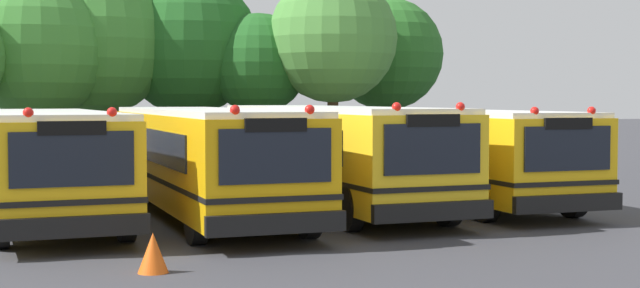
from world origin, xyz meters
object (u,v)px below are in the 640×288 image
at_px(school_bus_2, 332,152).
at_px(tree_5, 328,40).
at_px(school_bus_0, 47,160).
at_px(school_bus_1, 205,157).
at_px(tree_3, 188,44).
at_px(traffic_cone, 153,253).
at_px(school_bus_3, 458,152).
at_px(tree_4, 259,63).
at_px(tree_6, 390,54).
at_px(tree_2, 99,43).
at_px(tree_1, 36,49).

xyz_separation_m(school_bus_2, tree_5, (3.20, 9.04, 3.35)).
height_order(school_bus_0, school_bus_1, school_bus_1).
relative_size(tree_3, traffic_cone, 11.43).
height_order(school_bus_2, school_bus_3, school_bus_2).
height_order(school_bus_3, tree_4, tree_4).
relative_size(tree_4, traffic_cone, 9.10).
xyz_separation_m(school_bus_3, tree_3, (-4.58, 11.86, 3.32)).
distance_m(school_bus_2, tree_6, 13.65).
distance_m(school_bus_1, tree_4, 11.83).
relative_size(tree_5, traffic_cone, 11.23).
xyz_separation_m(school_bus_3, traffic_cone, (-8.95, -6.82, -1.02)).
bearing_deg(tree_2, tree_3, 0.18).
bearing_deg(tree_1, tree_2, 28.66).
relative_size(tree_1, traffic_cone, 10.67).
bearing_deg(tree_1, school_bus_1, -73.70).
relative_size(tree_1, tree_3, 0.93).
relative_size(tree_3, tree_4, 1.26).
bearing_deg(school_bus_0, traffic_cone, 98.17).
relative_size(tree_5, tree_6, 1.07).
bearing_deg(tree_3, school_bus_1, -99.77).
bearing_deg(tree_1, tree_5, -8.72).
distance_m(tree_1, tree_2, 2.47).
height_order(tree_2, tree_5, tree_2).
bearing_deg(school_bus_3, school_bus_1, 2.45).
relative_size(school_bus_2, tree_1, 1.61).
bearing_deg(school_bus_1, tree_5, -124.72).
distance_m(tree_3, traffic_cone, 19.67).
distance_m(school_bus_3, tree_4, 11.00).
bearing_deg(school_bus_3, tree_5, -88.69).
distance_m(school_bus_2, tree_2, 12.89).
height_order(school_bus_1, tree_5, tree_5).
distance_m(school_bus_1, school_bus_3, 6.68).
bearing_deg(tree_4, school_bus_2, -95.87).
relative_size(school_bus_0, traffic_cone, 16.60).
xyz_separation_m(tree_3, tree_6, (7.84, -0.20, -0.24)).
bearing_deg(school_bus_2, school_bus_1, 6.14).
bearing_deg(tree_3, school_bus_2, -84.28).
xyz_separation_m(tree_1, traffic_cone, (0.93, -17.49, -4.02)).
bearing_deg(traffic_cone, tree_1, 93.03).
bearing_deg(school_bus_0, tree_4, -128.56).
relative_size(school_bus_1, tree_2, 1.54).
distance_m(tree_6, traffic_cone, 22.53).
xyz_separation_m(school_bus_2, tree_2, (-4.32, 11.70, 3.26)).
bearing_deg(school_bus_3, school_bus_0, -0.51).
xyz_separation_m(tree_3, traffic_cone, (-4.37, -18.68, -4.34)).
bearing_deg(tree_3, tree_1, -167.37).
height_order(school_bus_2, tree_2, tree_2).
relative_size(school_bus_0, tree_2, 1.44).
relative_size(tree_1, tree_2, 0.93).
bearing_deg(tree_2, tree_5, -19.48).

